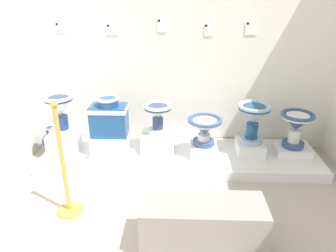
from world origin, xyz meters
name	(u,v)px	position (x,y,z in m)	size (l,w,h in m)	color
wall_back	(182,26)	(1.80, 2.84, 1.48)	(3.79, 0.06, 2.97)	white
display_platform	(180,157)	(1.80, 2.38, 0.06)	(3.17, 0.82, 0.12)	white
plinth_block_pale_glazed	(65,142)	(0.46, 2.36, 0.24)	(0.31, 0.35, 0.25)	white
antique_toilet_pale_glazed	(60,109)	(0.46, 2.36, 0.65)	(0.33, 0.33, 0.44)	white
plinth_block_squat_floral	(111,144)	(1.00, 2.34, 0.24)	(0.39, 0.39, 0.24)	white
antique_toilet_squat_floral	(109,116)	(1.00, 2.34, 0.58)	(0.40, 0.26, 0.45)	navy
plinth_block_slender_white	(158,141)	(1.54, 2.45, 0.22)	(0.37, 0.34, 0.21)	white
antique_toilet_slender_white	(158,113)	(1.54, 2.45, 0.58)	(0.33, 0.33, 0.36)	white
plinth_block_broad_patterned	(203,149)	(2.06, 2.34, 0.18)	(0.30, 0.29, 0.14)	white
antique_toilet_broad_patterned	(204,127)	(2.06, 2.34, 0.47)	(0.38, 0.38, 0.32)	#3D538B
plinth_block_rightmost	(250,147)	(2.60, 2.41, 0.19)	(0.30, 0.34, 0.14)	white
antique_toilet_rightmost	(253,116)	(2.60, 2.41, 0.57)	(0.37, 0.37, 0.46)	#9EB5CE
plinth_block_tall_cobalt	(292,149)	(3.09, 2.43, 0.16)	(0.39, 0.30, 0.08)	white
antique_toilet_tall_cobalt	(296,124)	(3.09, 2.43, 0.48)	(0.37, 0.37, 0.41)	#2F4780
info_placard_first	(60,27)	(0.42, 2.80, 1.47)	(0.11, 0.01, 0.12)	white
info_placard_second	(112,29)	(1.01, 2.80, 1.45)	(0.14, 0.01, 0.12)	white
info_placard_third	(162,25)	(1.57, 2.80, 1.50)	(0.11, 0.01, 0.15)	white
info_placard_fourth	(209,29)	(2.09, 2.80, 1.45)	(0.09, 0.01, 0.14)	white
info_placard_fifth	(251,28)	(2.56, 2.80, 1.47)	(0.13, 0.01, 0.15)	white
decorative_vase_spare	(53,140)	(0.20, 2.62, 0.14)	(0.26, 0.26, 0.32)	white
stanchion_post_near_left	(65,178)	(0.79, 1.43, 0.36)	(0.23, 0.23, 1.08)	gold
museum_bench	(202,225)	(1.97, 1.07, 0.20)	(0.95, 0.36, 0.40)	gray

